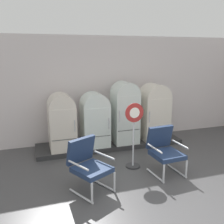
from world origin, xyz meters
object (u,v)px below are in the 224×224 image
refrigerator_1 (95,118)px  sign_stand (134,138)px  armchair_right (164,149)px  armchair_left (88,163)px  refrigerator_2 (125,111)px  refrigerator_0 (62,120)px  refrigerator_3 (154,110)px

refrigerator_1 → sign_stand: (0.53, -1.28, -0.17)m
refrigerator_1 → sign_stand: 1.39m
armchair_right → armchair_left: bearing=-173.5°
refrigerator_1 → refrigerator_2: 0.83m
refrigerator_0 → refrigerator_1: bearing=-2.6°
refrigerator_1 → refrigerator_3: bearing=0.3°
refrigerator_0 → refrigerator_1: size_ratio=1.01×
armchair_left → refrigerator_0: bearing=96.2°
refrigerator_1 → armchair_right: (1.04, -1.70, -0.32)m
refrigerator_1 → refrigerator_3: 1.68m
armchair_left → armchair_right: 1.67m
refrigerator_1 → refrigerator_3: refrigerator_3 is taller
refrigerator_2 → sign_stand: size_ratio=1.13×
refrigerator_3 → sign_stand: refrigerator_3 is taller
refrigerator_2 → refrigerator_3: 0.87m
armchair_left → sign_stand: size_ratio=0.67×
refrigerator_1 → armchair_left: size_ratio=1.43×
refrigerator_3 → armchair_left: size_ratio=1.59×
refrigerator_0 → refrigerator_3: refrigerator_3 is taller
refrigerator_1 → armchair_right: refrigerator_1 is taller
refrigerator_3 → armchair_left: 3.01m
refrigerator_1 → armchair_left: refrigerator_1 is taller
refrigerator_3 → armchair_right: 1.87m
refrigerator_3 → armchair_left: refrigerator_3 is taller
refrigerator_2 → refrigerator_3: refrigerator_2 is taller
refrigerator_1 → armchair_right: size_ratio=1.43×
refrigerator_3 → armchair_right: bearing=-110.4°
armchair_left → armchair_right: same height
refrigerator_2 → refrigerator_3: (0.87, 0.02, -0.06)m
refrigerator_2 → armchair_left: size_ratio=1.68×
refrigerator_0 → sign_stand: refrigerator_0 is taller
refrigerator_0 → refrigerator_3: 2.51m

